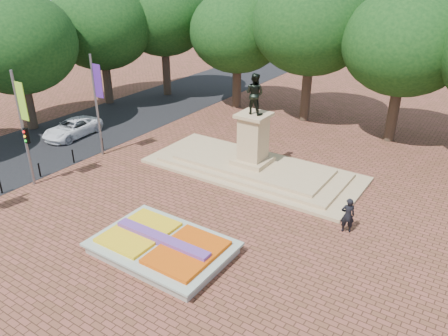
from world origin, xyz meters
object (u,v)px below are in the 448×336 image
flower_bed (163,246)px  monument (253,158)px  pedestrian (348,215)px  van (72,128)px

flower_bed → monument: monument is taller
monument → pedestrian: 8.27m
monument → van: 14.95m
monument → pedestrian: (7.50, -3.50, 0.06)m
flower_bed → monument: (-1.03, 10.00, 0.50)m
van → pedestrian: 22.29m
pedestrian → flower_bed: bearing=18.1°
flower_bed → monument: 10.07m
van → flower_bed: bearing=-30.1°
flower_bed → van: van is taller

